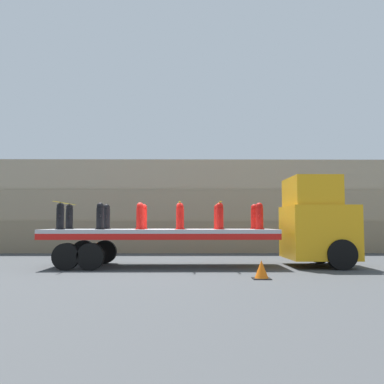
# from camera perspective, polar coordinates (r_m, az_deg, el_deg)

# --- Properties ---
(ground_plane) EXTENTS (120.00, 120.00, 0.00)m
(ground_plane) POSITION_cam_1_polar(r_m,az_deg,el_deg) (15.36, -4.19, -9.88)
(ground_plane) COLOR #3F4244
(rock_cliff) EXTENTS (60.00, 3.30, 4.89)m
(rock_cliff) POSITION_cam_1_polar(r_m,az_deg,el_deg) (23.70, -2.85, -1.98)
(rock_cliff) COLOR #84755B
(rock_cliff) RESTS_ON ground_plane
(truck_cab) EXTENTS (2.25, 2.70, 3.16)m
(truck_cab) POSITION_cam_1_polar(r_m,az_deg,el_deg) (15.96, 16.56, -3.94)
(truck_cab) COLOR orange
(truck_cab) RESTS_ON ground_plane
(flatbed_trailer) EXTENTS (8.04, 2.66, 1.32)m
(flatbed_trailer) POSITION_cam_1_polar(r_m,az_deg,el_deg) (15.35, -6.47, -5.94)
(flatbed_trailer) COLOR #B2B2B7
(flatbed_trailer) RESTS_ON ground_plane
(fire_hydrant_black_near_0) EXTENTS (0.32, 0.52, 0.92)m
(fire_hydrant_black_near_0) POSITION_cam_1_polar(r_m,az_deg,el_deg) (15.34, -17.17, -3.11)
(fire_hydrant_black_near_0) COLOR black
(fire_hydrant_black_near_0) RESTS_ON flatbed_trailer
(fire_hydrant_black_far_0) EXTENTS (0.32, 0.52, 0.92)m
(fire_hydrant_black_far_0) POSITION_cam_1_polar(r_m,az_deg,el_deg) (16.42, -16.04, -3.20)
(fire_hydrant_black_far_0) COLOR black
(fire_hydrant_black_far_0) RESTS_ON flatbed_trailer
(fire_hydrant_black_near_1) EXTENTS (0.32, 0.52, 0.92)m
(fire_hydrant_black_near_1) POSITION_cam_1_polar(r_m,az_deg,el_deg) (15.00, -12.15, -3.18)
(fire_hydrant_black_near_1) COLOR black
(fire_hydrant_black_near_1) RESTS_ON flatbed_trailer
(fire_hydrant_black_far_1) EXTENTS (0.32, 0.52, 0.92)m
(fire_hydrant_black_far_1) POSITION_cam_1_polar(r_m,az_deg,el_deg) (16.11, -11.34, -3.26)
(fire_hydrant_black_far_1) COLOR black
(fire_hydrant_black_far_1) RESTS_ON flatbed_trailer
(fire_hydrant_red_near_2) EXTENTS (0.32, 0.52, 0.92)m
(fire_hydrant_red_near_2) POSITION_cam_1_polar(r_m,az_deg,el_deg) (14.79, -6.94, -3.23)
(fire_hydrant_red_near_2) COLOR red
(fire_hydrant_red_near_2) RESTS_ON flatbed_trailer
(fire_hydrant_red_far_2) EXTENTS (0.32, 0.52, 0.92)m
(fire_hydrant_red_far_2) POSITION_cam_1_polar(r_m,az_deg,el_deg) (15.91, -6.48, -3.30)
(fire_hydrant_red_far_2) COLOR red
(fire_hydrant_red_far_2) RESTS_ON flatbed_trailer
(fire_hydrant_red_near_3) EXTENTS (0.32, 0.52, 0.92)m
(fire_hydrant_red_near_3) POSITION_cam_1_polar(r_m,az_deg,el_deg) (14.70, -1.62, -3.25)
(fire_hydrant_red_near_3) COLOR red
(fire_hydrant_red_near_3) RESTS_ON flatbed_trailer
(fire_hydrant_red_far_3) EXTENTS (0.32, 0.52, 0.92)m
(fire_hydrant_red_far_3) POSITION_cam_1_polar(r_m,az_deg,el_deg) (15.83, -1.54, -3.33)
(fire_hydrant_red_far_3) COLOR red
(fire_hydrant_red_far_3) RESTS_ON flatbed_trailer
(fire_hydrant_red_near_4) EXTENTS (0.32, 0.52, 0.92)m
(fire_hydrant_red_near_4) POSITION_cam_1_polar(r_m,az_deg,el_deg) (14.74, 3.71, -3.25)
(fire_hydrant_red_near_4) COLOR red
(fire_hydrant_red_near_4) RESTS_ON flatbed_trailer
(fire_hydrant_red_far_4) EXTENTS (0.32, 0.52, 0.92)m
(fire_hydrant_red_far_4) POSITION_cam_1_polar(r_m,az_deg,el_deg) (15.86, 3.42, -3.32)
(fire_hydrant_red_far_4) COLOR red
(fire_hydrant_red_far_4) RESTS_ON flatbed_trailer
(fire_hydrant_red_near_5) EXTENTS (0.32, 0.52, 0.92)m
(fire_hydrant_red_near_5) POSITION_cam_1_polar(r_m,az_deg,el_deg) (14.90, 8.98, -3.22)
(fire_hydrant_red_near_5) COLOR red
(fire_hydrant_red_near_5) RESTS_ON flatbed_trailer
(fire_hydrant_red_far_5) EXTENTS (0.32, 0.52, 0.92)m
(fire_hydrant_red_far_5) POSITION_cam_1_polar(r_m,az_deg,el_deg) (16.01, 8.32, -3.29)
(fire_hydrant_red_far_5) COLOR red
(fire_hydrant_red_far_5) RESTS_ON flatbed_trailer
(cargo_strap_rear) EXTENTS (0.05, 2.77, 0.01)m
(cargo_strap_rear) POSITION_cam_1_polar(r_m,az_deg,el_deg) (15.90, -16.55, -1.43)
(cargo_strap_rear) COLOR yellow
(cargo_strap_rear) RESTS_ON fire_hydrant_black_near_0
(cargo_strap_middle) EXTENTS (0.05, 2.77, 0.01)m
(cargo_strap_middle) POSITION_cam_1_polar(r_m,az_deg,el_deg) (15.28, -1.58, -1.50)
(cargo_strap_middle) COLOR yellow
(cargo_strap_middle) RESTS_ON fire_hydrant_red_near_3
(cargo_strap_front) EXTENTS (0.05, 2.77, 0.01)m
(cargo_strap_front) POSITION_cam_1_polar(r_m,az_deg,el_deg) (15.31, 3.55, -1.50)
(cargo_strap_front) COLOR yellow
(cargo_strap_front) RESTS_ON fire_hydrant_red_near_4
(traffic_cone) EXTENTS (0.49, 0.49, 0.51)m
(traffic_cone) POSITION_cam_1_polar(r_m,az_deg,el_deg) (12.05, 9.24, -10.21)
(traffic_cone) COLOR black
(traffic_cone) RESTS_ON ground_plane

